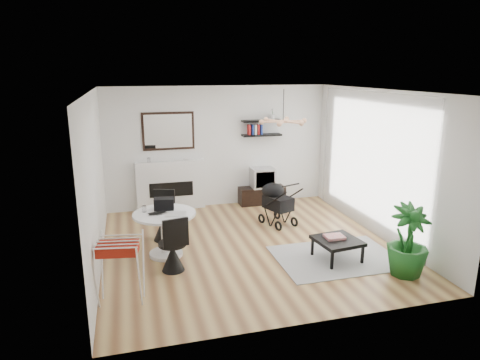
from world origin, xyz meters
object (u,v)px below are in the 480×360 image
object	(u,v)px
dining_table	(165,227)
stroller	(276,205)
fireplace	(171,180)
tv_console	(262,195)
potted_plant	(408,241)
crt_tv	(262,178)
drying_rack	(120,270)
coffee_table	(337,241)

from	to	relation	value
dining_table	stroller	bearing A→B (deg)	22.86
fireplace	tv_console	distance (m)	2.14
potted_plant	dining_table	bearing A→B (deg)	154.53
crt_tv	drying_rack	distance (m)	4.86
stroller	potted_plant	size ratio (longest dim) A/B	0.84
potted_plant	crt_tv	bearing A→B (deg)	104.14
crt_tv	drying_rack	xyz separation A→B (m)	(-3.17, -3.68, -0.15)
fireplace	tv_console	xyz separation A→B (m)	(2.08, -0.12, -0.49)
dining_table	coffee_table	xyz separation A→B (m)	(2.69, -0.89, -0.18)
coffee_table	potted_plant	world-z (taller)	potted_plant
fireplace	stroller	size ratio (longest dim) A/B	2.33
drying_rack	potted_plant	bearing A→B (deg)	5.32
coffee_table	potted_plant	size ratio (longest dim) A/B	0.68
stroller	crt_tv	bearing A→B (deg)	63.61
crt_tv	stroller	bearing A→B (deg)	-95.94
dining_table	stroller	size ratio (longest dim) A/B	1.11
crt_tv	drying_rack	world-z (taller)	drying_rack
fireplace	coffee_table	size ratio (longest dim) A/B	2.88
crt_tv	dining_table	bearing A→B (deg)	-136.44
coffee_table	stroller	bearing A→B (deg)	101.64
dining_table	tv_console	bearing A→B (deg)	43.71
stroller	fireplace	bearing A→B (deg)	122.31
drying_rack	potted_plant	world-z (taller)	potted_plant
tv_console	drying_rack	bearing A→B (deg)	-130.62
tv_console	potted_plant	xyz separation A→B (m)	(1.01, -3.98, 0.35)
dining_table	coffee_table	size ratio (longest dim) A/B	1.38
fireplace	stroller	distance (m)	2.46
crt_tv	potted_plant	bearing A→B (deg)	-75.86
stroller	coffee_table	distance (m)	1.91
crt_tv	stroller	world-z (taller)	stroller
coffee_table	fireplace	bearing A→B (deg)	124.85
tv_console	crt_tv	size ratio (longest dim) A/B	2.05
tv_console	dining_table	bearing A→B (deg)	-136.29
fireplace	stroller	xyz separation A→B (m)	(1.95, -1.48, -0.29)
fireplace	potted_plant	world-z (taller)	fireplace
tv_console	potted_plant	world-z (taller)	potted_plant
drying_rack	stroller	distance (m)	3.81
dining_table	drying_rack	size ratio (longest dim) A/B	1.16
tv_console	crt_tv	bearing A→B (deg)	-20.31
drying_rack	coffee_table	bearing A→B (deg)	16.95
fireplace	coffee_table	distance (m)	4.10
dining_table	coffee_table	bearing A→B (deg)	-18.37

